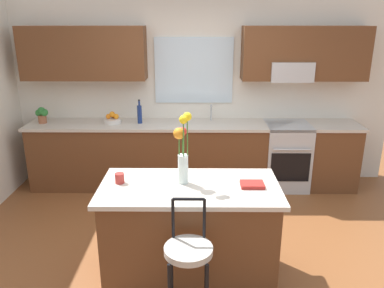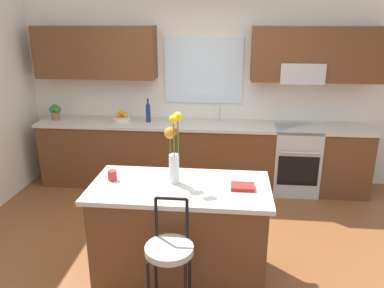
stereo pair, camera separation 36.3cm
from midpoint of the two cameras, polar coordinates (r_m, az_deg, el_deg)
name	(u,v)px [view 2 (the right image)]	position (r m, az deg, el deg)	size (l,w,h in m)	color
ground_plane	(188,253)	(4.06, 2.03, -16.07)	(14.00, 14.00, 0.00)	brown
back_wall_assembly	(205,78)	(5.39, 3.94, 9.86)	(5.60, 0.50, 2.70)	silver
counter_run	(201,155)	(5.37, 3.34, -1.62)	(4.56, 0.64, 0.92)	brown
sink_faucet	(220,111)	(5.33, 6.14, 4.84)	(0.02, 0.13, 0.23)	#B7BABC
oven_range	(295,159)	(5.46, 16.99, -2.17)	(0.60, 0.64, 0.92)	#B7BABC
kitchen_island	(180,232)	(3.52, 1.29, -13.03)	(1.56, 0.79, 0.92)	brown
bar_stool_near	(170,255)	(2.92, 0.32, -16.33)	(0.36, 0.36, 1.04)	black
flower_vase	(174,148)	(3.24, 0.41, -0.65)	(0.16, 0.13, 0.64)	silver
mug_ceramic	(112,175)	(3.43, -8.87, -4.72)	(0.08, 0.08, 0.09)	#A52D28
cookbook	(243,187)	(3.29, 10.76, -6.35)	(0.20, 0.15, 0.03)	maroon
fruit_bowl_oranges	(122,118)	(5.38, -8.55, 3.90)	(0.24, 0.24, 0.16)	silver
bottle_olive_oil	(148,113)	(5.28, -4.62, 4.66)	(0.06, 0.06, 0.33)	navy
potted_plant_small	(55,111)	(5.68, -18.10, 4.70)	(0.18, 0.12, 0.22)	#9E5B3D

